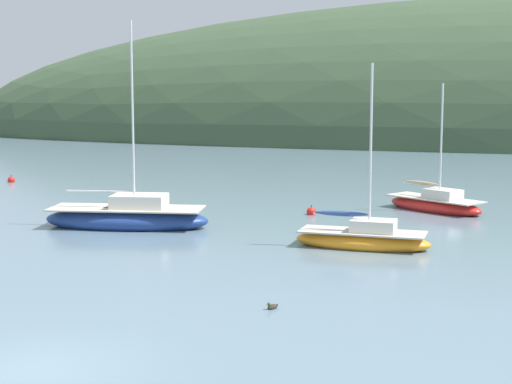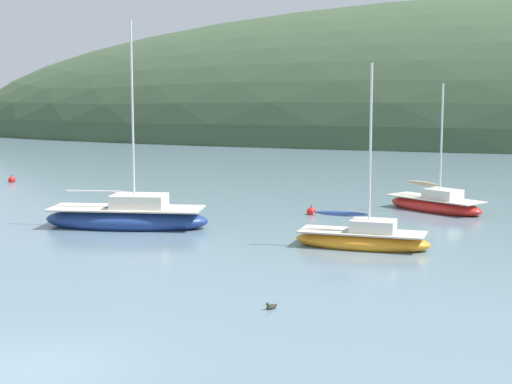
{
  "view_description": "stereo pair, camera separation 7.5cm",
  "coord_description": "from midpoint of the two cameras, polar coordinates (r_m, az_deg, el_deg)",
  "views": [
    {
      "loc": [
        8.58,
        -15.2,
        6.04
      ],
      "look_at": [
        0.0,
        20.0,
        1.2
      ],
      "focal_mm": 57.46,
      "sensor_mm": 36.0,
      "label": 1
    },
    {
      "loc": [
        8.65,
        -15.18,
        6.04
      ],
      "look_at": [
        0.0,
        20.0,
        1.2
      ],
      "focal_mm": 57.46,
      "sensor_mm": 36.0,
      "label": 2
    }
  ],
  "objects": [
    {
      "name": "ground_plane",
      "position": [
        18.47,
        -15.3,
        -11.75
      ],
      "size": [
        400.0,
        400.0,
        0.0
      ],
      "primitive_type": "plane",
      "color": "slate"
    },
    {
      "name": "sailboat_navy_dinghy",
      "position": [
        39.76,
        12.34,
        -0.82
      ],
      "size": [
        5.17,
        4.4,
        6.21
      ],
      "color": "red",
      "rests_on": "ground"
    },
    {
      "name": "sailboat_cream_ketch",
      "position": [
        34.87,
        -8.98,
        -1.77
      ],
      "size": [
        7.22,
        3.25,
        8.82
      ],
      "color": "navy",
      "rests_on": "ground"
    },
    {
      "name": "sailboat_white_near",
      "position": [
        30.49,
        7.4,
        -3.24
      ],
      "size": [
        5.12,
        2.05,
        6.93
      ],
      "color": "orange",
      "rests_on": "ground"
    },
    {
      "name": "mooring_buoy_channel",
      "position": [
        37.89,
        3.81,
        -1.39
      ],
      "size": [
        0.44,
        0.44,
        0.54
      ],
      "color": "red",
      "rests_on": "ground"
    },
    {
      "name": "mooring_buoy_outer",
      "position": [
        52.41,
        -16.71,
        0.8
      ],
      "size": [
        0.44,
        0.44,
        0.54
      ],
      "color": "red",
      "rests_on": "ground"
    },
    {
      "name": "duck_lone_right",
      "position": [
        22.25,
        1.04,
        -8.0
      ],
      "size": [
        0.33,
        0.4,
        0.24
      ],
      "color": "#2D2823",
      "rests_on": "ground"
    }
  ]
}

